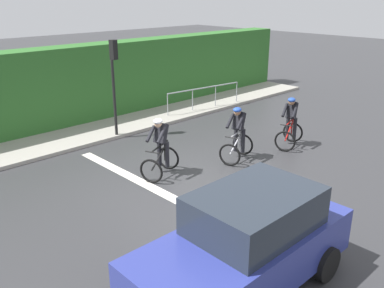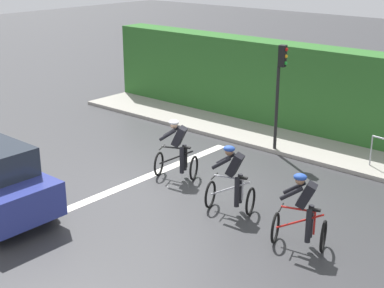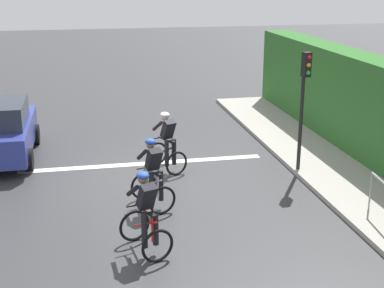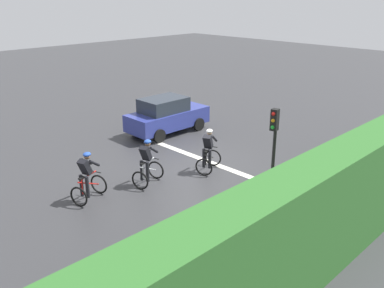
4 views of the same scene
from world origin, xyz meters
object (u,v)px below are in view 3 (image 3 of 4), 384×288
car_navy (1,130)px  traffic_light_near_crossing (304,94)px  cyclist_mid (167,143)px  cyclist_lead (146,215)px  cyclist_second (153,175)px

car_navy → traffic_light_near_crossing: 8.73m
cyclist_mid → car_navy: 5.00m
cyclist_lead → cyclist_second: 2.18m
cyclist_second → car_navy: 5.84m
cyclist_lead → cyclist_mid: same height
cyclist_second → traffic_light_near_crossing: bearing=-161.3°
car_navy → traffic_light_near_crossing: traffic_light_near_crossing is taller
cyclist_mid → traffic_light_near_crossing: bearing=164.6°
cyclist_second → car_navy: car_navy is taller
cyclist_mid → car_navy: size_ratio=0.40×
cyclist_lead → traffic_light_near_crossing: bearing=-142.5°
cyclist_lead → cyclist_second: size_ratio=1.00×
cyclist_lead → car_navy: car_navy is taller
cyclist_second → cyclist_mid: same height
cyclist_lead → cyclist_second: same height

